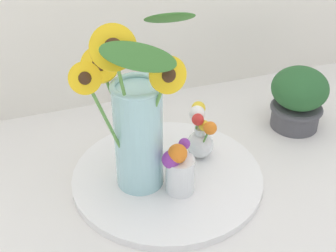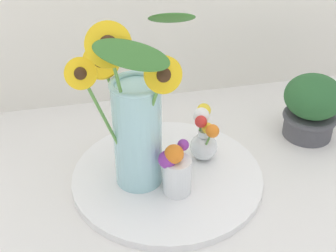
{
  "view_description": "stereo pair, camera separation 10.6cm",
  "coord_description": "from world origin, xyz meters",
  "px_view_note": "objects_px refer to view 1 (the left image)",
  "views": [
    {
      "loc": [
        -0.29,
        -0.75,
        0.75
      ],
      "look_at": [
        0.0,
        0.09,
        0.16
      ],
      "focal_mm": 50.0,
      "sensor_mm": 36.0,
      "label": 1
    },
    {
      "loc": [
        -0.19,
        -0.78,
        0.75
      ],
      "look_at": [
        0.0,
        0.09,
        0.16
      ],
      "focal_mm": 50.0,
      "sensor_mm": 36.0,
      "label": 2
    }
  ],
  "objects_px": {
    "vase_small_center": "(179,169)",
    "potted_plant": "(298,98)",
    "mason_jar_sunflowers": "(137,123)",
    "serving_tray": "(168,177)",
    "vase_bulb_right": "(200,134)"
  },
  "relations": [
    {
      "from": "serving_tray",
      "to": "mason_jar_sunflowers",
      "type": "xyz_separation_m",
      "value": [
        -0.07,
        -0.01,
        0.18
      ]
    },
    {
      "from": "vase_small_center",
      "to": "vase_bulb_right",
      "type": "bearing_deg",
      "value": 48.03
    },
    {
      "from": "mason_jar_sunflowers",
      "to": "vase_bulb_right",
      "type": "distance_m",
      "value": 0.21
    },
    {
      "from": "serving_tray",
      "to": "vase_small_center",
      "type": "xyz_separation_m",
      "value": [
        0.0,
        -0.06,
        0.07
      ]
    },
    {
      "from": "serving_tray",
      "to": "potted_plant",
      "type": "height_order",
      "value": "potted_plant"
    },
    {
      "from": "vase_bulb_right",
      "to": "potted_plant",
      "type": "xyz_separation_m",
      "value": [
        0.32,
        0.06,
        0.01
      ]
    },
    {
      "from": "potted_plant",
      "to": "vase_bulb_right",
      "type": "bearing_deg",
      "value": -169.17
    },
    {
      "from": "mason_jar_sunflowers",
      "to": "potted_plant",
      "type": "xyz_separation_m",
      "value": [
        0.5,
        0.11,
        -0.09
      ]
    },
    {
      "from": "serving_tray",
      "to": "potted_plant",
      "type": "distance_m",
      "value": 0.44
    },
    {
      "from": "serving_tray",
      "to": "potted_plant",
      "type": "xyz_separation_m",
      "value": [
        0.42,
        0.11,
        0.08
      ]
    },
    {
      "from": "vase_small_center",
      "to": "potted_plant",
      "type": "relative_size",
      "value": 0.73
    },
    {
      "from": "vase_bulb_right",
      "to": "mason_jar_sunflowers",
      "type": "bearing_deg",
      "value": -163.41
    },
    {
      "from": "serving_tray",
      "to": "vase_bulb_right",
      "type": "bearing_deg",
      "value": 23.75
    },
    {
      "from": "serving_tray",
      "to": "vase_bulb_right",
      "type": "relative_size",
      "value": 3.36
    },
    {
      "from": "vase_small_center",
      "to": "vase_bulb_right",
      "type": "xyz_separation_m",
      "value": [
        0.1,
        0.11,
        0.0
      ]
    }
  ]
}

